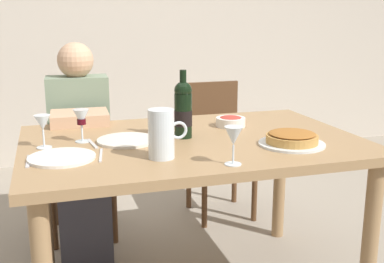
% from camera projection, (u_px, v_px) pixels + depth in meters
% --- Properties ---
extents(back_wall, '(8.00, 0.10, 2.80)m').
position_uv_depth(back_wall, '(114.00, 4.00, 4.21)').
color(back_wall, beige).
rests_on(back_wall, ground).
extents(dining_table, '(1.50, 1.00, 0.76)m').
position_uv_depth(dining_table, '(192.00, 159.00, 2.18)').
color(dining_table, '#9E7A51').
rests_on(dining_table, ground).
extents(wine_bottle, '(0.08, 0.08, 0.31)m').
position_uv_depth(wine_bottle, '(183.00, 110.00, 2.16)').
color(wine_bottle, black).
rests_on(wine_bottle, dining_table).
extents(water_pitcher, '(0.16, 0.10, 0.19)m').
position_uv_depth(water_pitcher, '(162.00, 137.00, 1.85)').
color(water_pitcher, silver).
rests_on(water_pitcher, dining_table).
extents(baked_tart, '(0.28, 0.28, 0.06)m').
position_uv_depth(baked_tart, '(292.00, 139.00, 2.05)').
color(baked_tart, silver).
rests_on(baked_tart, dining_table).
extents(salad_bowl, '(0.15, 0.15, 0.05)m').
position_uv_depth(salad_bowl, '(231.00, 121.00, 2.40)').
color(salad_bowl, white).
rests_on(salad_bowl, dining_table).
extents(wine_glass_left_diner, '(0.07, 0.07, 0.14)m').
position_uv_depth(wine_glass_left_diner, '(43.00, 124.00, 1.99)').
color(wine_glass_left_diner, silver).
rests_on(wine_glass_left_diner, dining_table).
extents(wine_glass_right_diner, '(0.07, 0.07, 0.15)m').
position_uv_depth(wine_glass_right_diner, '(234.00, 137.00, 1.76)').
color(wine_glass_right_diner, silver).
rests_on(wine_glass_right_diner, dining_table).
extents(wine_glass_centre, '(0.07, 0.07, 0.15)m').
position_uv_depth(wine_glass_centre, '(81.00, 119.00, 2.09)').
color(wine_glass_centre, silver).
rests_on(wine_glass_centre, dining_table).
extents(dinner_plate_left_setting, '(0.26, 0.26, 0.01)m').
position_uv_depth(dinner_plate_left_setting, '(127.00, 140.00, 2.11)').
color(dinner_plate_left_setting, silver).
rests_on(dinner_plate_left_setting, dining_table).
extents(dinner_plate_right_setting, '(0.26, 0.26, 0.01)m').
position_uv_depth(dinner_plate_right_setting, '(62.00, 158.00, 1.86)').
color(dinner_plate_right_setting, white).
rests_on(dinner_plate_right_setting, dining_table).
extents(fork_left_setting, '(0.04, 0.16, 0.00)m').
position_uv_depth(fork_left_setting, '(92.00, 144.00, 2.07)').
color(fork_left_setting, silver).
rests_on(fork_left_setting, dining_table).
extents(knife_left_setting, '(0.02, 0.18, 0.00)m').
position_uv_depth(knife_left_setting, '(160.00, 139.00, 2.16)').
color(knife_left_setting, silver).
rests_on(knife_left_setting, dining_table).
extents(knife_right_setting, '(0.04, 0.18, 0.00)m').
position_uv_depth(knife_right_setting, '(101.00, 155.00, 1.90)').
color(knife_right_setting, silver).
rests_on(knife_right_setting, dining_table).
extents(spoon_right_setting, '(0.02, 0.16, 0.00)m').
position_uv_depth(spoon_right_setting, '(28.00, 161.00, 1.82)').
color(spoon_right_setting, silver).
rests_on(spoon_right_setting, dining_table).
extents(chair_left, '(0.42, 0.42, 0.87)m').
position_uv_depth(chair_left, '(80.00, 152.00, 2.91)').
color(chair_left, brown).
rests_on(chair_left, ground).
extents(diner_left, '(0.35, 0.51, 1.16)m').
position_uv_depth(diner_left, '(80.00, 143.00, 2.66)').
color(diner_left, gray).
rests_on(diner_left, ground).
extents(chair_right, '(0.40, 0.40, 0.87)m').
position_uv_depth(chair_right, '(217.00, 140.00, 3.19)').
color(chair_right, brown).
rests_on(chair_right, ground).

